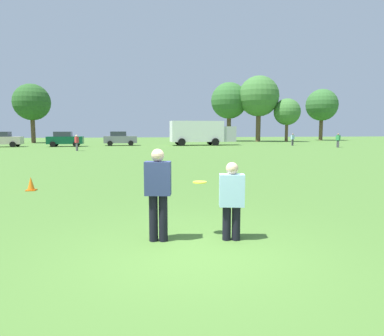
{
  "coord_description": "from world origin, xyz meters",
  "views": [
    {
      "loc": [
        -1.05,
        -5.74,
        2.1
      ],
      "look_at": [
        0.27,
        1.5,
        1.29
      ],
      "focal_mm": 32.73,
      "sensor_mm": 36.0,
      "label": 1
    }
  ],
  "objects_px": {
    "player_thrower": "(158,190)",
    "traffic_cone": "(31,184)",
    "bystander_far_jogger": "(77,142)",
    "box_truck": "(201,132)",
    "bystander_field_marshal": "(338,139)",
    "parked_car_center": "(65,139)",
    "bystander_sideline_watcher": "(293,139)",
    "frisbee": "(200,182)",
    "player_defender": "(232,197)",
    "parked_car_mid_right": "(120,138)",
    "parked_car_mid_left": "(3,139)"
  },
  "relations": [
    {
      "from": "player_thrower",
      "to": "parked_car_mid_right",
      "type": "distance_m",
      "value": 40.07
    },
    {
      "from": "parked_car_mid_right",
      "to": "bystander_far_jogger",
      "type": "relative_size",
      "value": 2.69
    },
    {
      "from": "parked_car_mid_right",
      "to": "parked_car_mid_left",
      "type": "bearing_deg",
      "value": -174.98
    },
    {
      "from": "parked_car_mid_right",
      "to": "parked_car_center",
      "type": "bearing_deg",
      "value": -166.98
    },
    {
      "from": "bystander_far_jogger",
      "to": "player_thrower",
      "type": "bearing_deg",
      "value": -79.33
    },
    {
      "from": "frisbee",
      "to": "bystander_sideline_watcher",
      "type": "relative_size",
      "value": 0.17
    },
    {
      "from": "parked_car_mid_right",
      "to": "bystander_field_marshal",
      "type": "distance_m",
      "value": 26.76
    },
    {
      "from": "parked_car_mid_left",
      "to": "parked_car_center",
      "type": "xyz_separation_m",
      "value": [
        7.16,
        -0.32,
        0.0
      ]
    },
    {
      "from": "player_defender",
      "to": "frisbee",
      "type": "bearing_deg",
      "value": 145.11
    },
    {
      "from": "parked_car_center",
      "to": "bystander_far_jogger",
      "type": "relative_size",
      "value": 2.69
    },
    {
      "from": "frisbee",
      "to": "parked_car_mid_right",
      "type": "relative_size",
      "value": 0.06
    },
    {
      "from": "parked_car_mid_right",
      "to": "box_truck",
      "type": "height_order",
      "value": "box_truck"
    },
    {
      "from": "parked_car_center",
      "to": "bystander_sideline_watcher",
      "type": "height_order",
      "value": "parked_car_center"
    },
    {
      "from": "bystander_field_marshal",
      "to": "frisbee",
      "type": "bearing_deg",
      "value": -126.68
    },
    {
      "from": "traffic_cone",
      "to": "bystander_far_jogger",
      "type": "relative_size",
      "value": 0.3
    },
    {
      "from": "player_thrower",
      "to": "frisbee",
      "type": "height_order",
      "value": "player_thrower"
    },
    {
      "from": "player_defender",
      "to": "parked_car_mid_right",
      "type": "distance_m",
      "value": 40.33
    },
    {
      "from": "box_truck",
      "to": "bystander_field_marshal",
      "type": "bearing_deg",
      "value": -30.04
    },
    {
      "from": "player_thrower",
      "to": "frisbee",
      "type": "relative_size",
      "value": 6.46
    },
    {
      "from": "parked_car_mid_left",
      "to": "box_truck",
      "type": "relative_size",
      "value": 0.5
    },
    {
      "from": "player_thrower",
      "to": "traffic_cone",
      "type": "height_order",
      "value": "player_thrower"
    },
    {
      "from": "parked_car_mid_left",
      "to": "bystander_far_jogger",
      "type": "relative_size",
      "value": 2.69
    },
    {
      "from": "parked_car_mid_left",
      "to": "parked_car_mid_right",
      "type": "relative_size",
      "value": 1.0
    },
    {
      "from": "traffic_cone",
      "to": "bystander_field_marshal",
      "type": "xyz_separation_m",
      "value": [
        27.28,
        24.23,
        0.7
      ]
    },
    {
      "from": "parked_car_mid_left",
      "to": "parked_car_mid_right",
      "type": "bearing_deg",
      "value": 5.02
    },
    {
      "from": "frisbee",
      "to": "parked_car_mid_left",
      "type": "distance_m",
      "value": 41.89
    },
    {
      "from": "player_thrower",
      "to": "parked_car_mid_left",
      "type": "distance_m",
      "value": 41.75
    },
    {
      "from": "parked_car_mid_left",
      "to": "bystander_far_jogger",
      "type": "bearing_deg",
      "value": -44.51
    },
    {
      "from": "traffic_cone",
      "to": "parked_car_mid_left",
      "type": "distance_m",
      "value": 34.52
    },
    {
      "from": "player_thrower",
      "to": "frisbee",
      "type": "xyz_separation_m",
      "value": [
        0.83,
        0.19,
        0.09
      ]
    },
    {
      "from": "box_truck",
      "to": "bystander_field_marshal",
      "type": "relative_size",
      "value": 5.21
    },
    {
      "from": "bystander_sideline_watcher",
      "to": "parked_car_center",
      "type": "bearing_deg",
      "value": 174.91
    },
    {
      "from": "bystander_far_jogger",
      "to": "bystander_field_marshal",
      "type": "relative_size",
      "value": 0.96
    },
    {
      "from": "player_thrower",
      "to": "player_defender",
      "type": "xyz_separation_m",
      "value": [
        1.37,
        -0.19,
        -0.16
      ]
    },
    {
      "from": "parked_car_center",
      "to": "bystander_field_marshal",
      "type": "height_order",
      "value": "parked_car_center"
    },
    {
      "from": "parked_car_mid_left",
      "to": "player_defender",
      "type": "bearing_deg",
      "value": -66.83
    },
    {
      "from": "traffic_cone",
      "to": "bystander_sideline_watcher",
      "type": "bearing_deg",
      "value": 50.68
    },
    {
      "from": "frisbee",
      "to": "parked_car_center",
      "type": "bearing_deg",
      "value": 103.22
    },
    {
      "from": "bystander_sideline_watcher",
      "to": "bystander_field_marshal",
      "type": "bearing_deg",
      "value": -61.59
    },
    {
      "from": "player_defender",
      "to": "frisbee",
      "type": "relative_size",
      "value": 5.53
    },
    {
      "from": "traffic_cone",
      "to": "bystander_field_marshal",
      "type": "distance_m",
      "value": 36.49
    },
    {
      "from": "player_defender",
      "to": "parked_car_center",
      "type": "distance_m",
      "value": 39.86
    },
    {
      "from": "frisbee",
      "to": "box_truck",
      "type": "relative_size",
      "value": 0.03
    },
    {
      "from": "frisbee",
      "to": "bystander_sideline_watcher",
      "type": "bearing_deg",
      "value": 61.26
    },
    {
      "from": "player_thrower",
      "to": "box_truck",
      "type": "relative_size",
      "value": 0.2
    },
    {
      "from": "bystander_field_marshal",
      "to": "parked_car_mid_left",
      "type": "bearing_deg",
      "value": 167.87
    },
    {
      "from": "player_thrower",
      "to": "bystander_far_jogger",
      "type": "distance_m",
      "value": 29.68
    },
    {
      "from": "bystander_far_jogger",
      "to": "frisbee",
      "type": "bearing_deg",
      "value": -77.68
    },
    {
      "from": "player_thrower",
      "to": "traffic_cone",
      "type": "bearing_deg",
      "value": 121.64
    },
    {
      "from": "player_thrower",
      "to": "bystander_field_marshal",
      "type": "relative_size",
      "value": 1.06
    }
  ]
}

